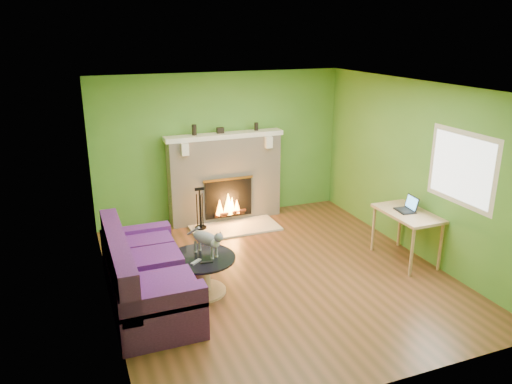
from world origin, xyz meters
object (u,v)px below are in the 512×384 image
(desk, at_px, (407,218))
(coffee_table, at_px, (202,272))
(sofa, at_px, (144,277))
(cat, at_px, (206,241))

(desk, bearing_deg, coffee_table, 176.93)
(sofa, height_order, cat, sofa)
(coffee_table, height_order, desk, desk)
(desk, height_order, cat, cat)
(desk, relative_size, cat, 1.69)
(sofa, distance_m, coffee_table, 0.74)
(coffee_table, distance_m, cat, 0.41)
(coffee_table, xyz_separation_m, cat, (0.08, 0.05, 0.40))
(cat, bearing_deg, desk, -32.73)
(sofa, xyz_separation_m, coffee_table, (0.74, 0.00, -0.08))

